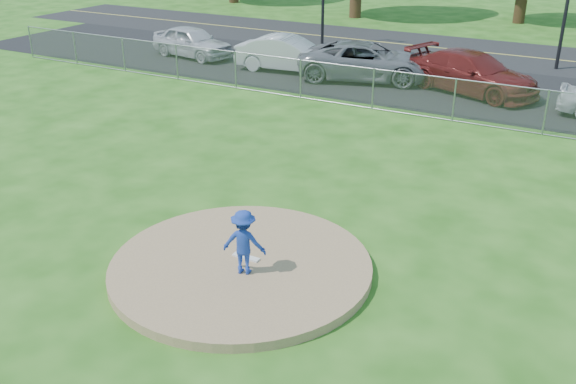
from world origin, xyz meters
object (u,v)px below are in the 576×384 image
at_px(traffic_cone, 317,66).
at_px(parked_car_silver, 192,42).
at_px(parked_car_darkred, 472,73).
at_px(parked_car_white, 288,54).
at_px(pitcher, 244,242).
at_px(parked_car_gray, 366,61).

xyz_separation_m(traffic_cone, parked_car_silver, (-6.91, 0.14, 0.40)).
distance_m(parked_car_silver, parked_car_darkred, 13.70).
xyz_separation_m(parked_car_silver, parked_car_white, (5.53, -0.24, 0.03)).
bearing_deg(pitcher, traffic_cone, -84.11).
bearing_deg(parked_car_gray, parked_car_white, 77.12).
relative_size(pitcher, parked_car_gray, 0.23).
bearing_deg(parked_car_silver, traffic_cone, -81.39).
bearing_deg(parked_car_darkred, traffic_cone, 111.73).
relative_size(traffic_cone, parked_car_gray, 0.12).
bearing_deg(parked_car_darkred, pitcher, -161.36).
height_order(parked_car_white, parked_car_darkred, parked_car_darkred).
bearing_deg(traffic_cone, parked_car_silver, 178.87).
bearing_deg(parked_car_white, parked_car_darkred, -94.53).
height_order(pitcher, parked_car_silver, pitcher).
height_order(traffic_cone, parked_car_white, parked_car_white).
height_order(parked_car_gray, parked_car_darkred, parked_car_darkred).
relative_size(traffic_cone, parked_car_silver, 0.16).
bearing_deg(parked_car_gray, pitcher, 178.15).
bearing_deg(parked_car_white, traffic_cone, -92.67).
distance_m(parked_car_silver, parked_car_white, 5.53).
relative_size(traffic_cone, parked_car_darkred, 0.13).
bearing_deg(traffic_cone, parked_car_white, -175.79).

